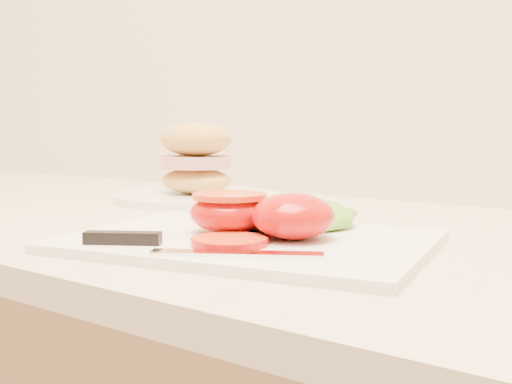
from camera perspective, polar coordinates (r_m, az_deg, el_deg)
The scene contains 8 objects.
cutting_board at distance 0.66m, azimuth -0.52°, elevation -4.40°, with size 0.36×0.26×0.01m, color white.
tomato_half_dome at distance 0.64m, azimuth 3.32°, elevation -2.15°, with size 0.08×0.08×0.05m, color red.
tomato_half_cut at distance 0.68m, azimuth -2.35°, elevation -1.70°, with size 0.08×0.08×0.04m.
tomato_slice_0 at distance 0.61m, azimuth -2.36°, elevation -4.40°, with size 0.07×0.07×0.01m, color #FF551C.
lettuce_leaf_0 at distance 0.73m, azimuth 0.94°, elevation -1.90°, with size 0.14×0.10×0.03m, color #7BC233.
lettuce_leaf_1 at distance 0.72m, azimuth 4.37°, elevation -2.09°, with size 0.12×0.09×0.03m, color #7BC233.
knife at distance 0.60m, azimuth -8.09°, elevation -4.58°, with size 0.23×0.10×0.01m.
sandwich_plate at distance 1.04m, azimuth -5.37°, elevation 1.77°, with size 0.26×0.26×0.13m.
Camera 1 is at (-0.13, 1.03, 1.06)m, focal length 45.00 mm.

